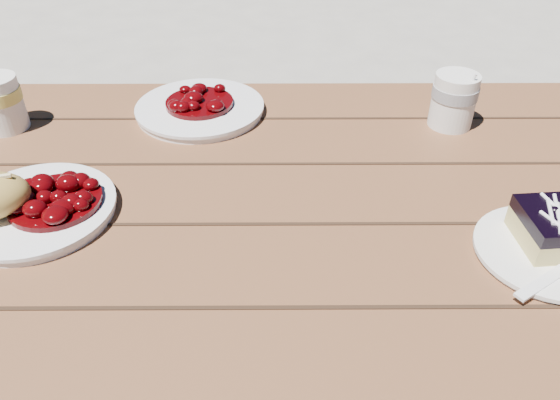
{
  "coord_description": "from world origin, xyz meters",
  "views": [
    {
      "loc": [
        0.06,
        -0.69,
        1.25
      ],
      "look_at": [
        0.06,
        -0.1,
        0.81
      ],
      "focal_mm": 35.0,
      "sensor_mm": 36.0,
      "label": 1
    }
  ],
  "objects_px": {
    "dessert_plate": "(547,252)",
    "second_cup": "(0,103)",
    "main_plate": "(36,211)",
    "blueberry_cake": "(557,227)",
    "picnic_table": "(244,267)",
    "second_plate": "(200,109)",
    "coffee_cup": "(454,101)"
  },
  "relations": [
    {
      "from": "picnic_table",
      "to": "second_plate",
      "type": "bearing_deg",
      "value": 109.19
    },
    {
      "from": "picnic_table",
      "to": "second_cup",
      "type": "height_order",
      "value": "second_cup"
    },
    {
      "from": "picnic_table",
      "to": "dessert_plate",
      "type": "bearing_deg",
      "value": -19.27
    },
    {
      "from": "main_plate",
      "to": "blueberry_cake",
      "type": "relative_size",
      "value": 2.25
    },
    {
      "from": "blueberry_cake",
      "to": "second_plate",
      "type": "height_order",
      "value": "blueberry_cake"
    },
    {
      "from": "dessert_plate",
      "to": "blueberry_cake",
      "type": "distance_m",
      "value": 0.04
    },
    {
      "from": "picnic_table",
      "to": "main_plate",
      "type": "relative_size",
      "value": 8.83
    },
    {
      "from": "main_plate",
      "to": "dessert_plate",
      "type": "height_order",
      "value": "main_plate"
    },
    {
      "from": "picnic_table",
      "to": "blueberry_cake",
      "type": "xyz_separation_m",
      "value": [
        0.43,
        -0.13,
        0.2
      ]
    },
    {
      "from": "second_plate",
      "to": "dessert_plate",
      "type": "bearing_deg",
      "value": -38.8
    },
    {
      "from": "main_plate",
      "to": "blueberry_cake",
      "type": "xyz_separation_m",
      "value": [
        0.73,
        -0.08,
        0.03
      ]
    },
    {
      "from": "picnic_table",
      "to": "dessert_plate",
      "type": "distance_m",
      "value": 0.48
    },
    {
      "from": "blueberry_cake",
      "to": "second_cup",
      "type": "height_order",
      "value": "second_cup"
    },
    {
      "from": "coffee_cup",
      "to": "second_plate",
      "type": "relative_size",
      "value": 0.41
    },
    {
      "from": "main_plate",
      "to": "dessert_plate",
      "type": "relative_size",
      "value": 1.21
    },
    {
      "from": "main_plate",
      "to": "second_cup",
      "type": "relative_size",
      "value": 2.27
    },
    {
      "from": "coffee_cup",
      "to": "main_plate",
      "type": "bearing_deg",
      "value": -158.13
    },
    {
      "from": "blueberry_cake",
      "to": "second_cup",
      "type": "relative_size",
      "value": 1.01
    },
    {
      "from": "main_plate",
      "to": "coffee_cup",
      "type": "bearing_deg",
      "value": 21.87
    },
    {
      "from": "picnic_table",
      "to": "second_plate",
      "type": "height_order",
      "value": "second_plate"
    },
    {
      "from": "second_plate",
      "to": "blueberry_cake",
      "type": "bearing_deg",
      "value": -37.23
    },
    {
      "from": "main_plate",
      "to": "blueberry_cake",
      "type": "bearing_deg",
      "value": -5.93
    },
    {
      "from": "blueberry_cake",
      "to": "coffee_cup",
      "type": "bearing_deg",
      "value": 93.53
    },
    {
      "from": "dessert_plate",
      "to": "second_cup",
      "type": "distance_m",
      "value": 0.94
    },
    {
      "from": "dessert_plate",
      "to": "coffee_cup",
      "type": "relative_size",
      "value": 1.88
    },
    {
      "from": "main_plate",
      "to": "coffee_cup",
      "type": "distance_m",
      "value": 0.73
    },
    {
      "from": "dessert_plate",
      "to": "second_plate",
      "type": "distance_m",
      "value": 0.66
    },
    {
      "from": "second_plate",
      "to": "picnic_table",
      "type": "bearing_deg",
      "value": -70.81
    },
    {
      "from": "main_plate",
      "to": "second_plate",
      "type": "relative_size",
      "value": 0.93
    },
    {
      "from": "dessert_plate",
      "to": "coffee_cup",
      "type": "bearing_deg",
      "value": 96.23
    },
    {
      "from": "picnic_table",
      "to": "blueberry_cake",
      "type": "relative_size",
      "value": 19.83
    },
    {
      "from": "main_plate",
      "to": "second_cup",
      "type": "distance_m",
      "value": 0.31
    }
  ]
}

